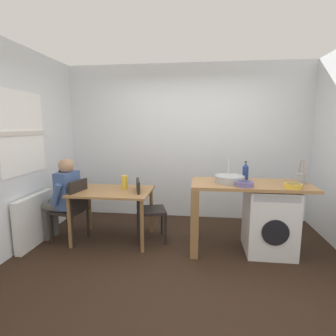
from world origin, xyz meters
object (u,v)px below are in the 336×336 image
mixing_bowl (245,184)px  colander (293,186)px  washing_machine (269,220)px  vase (124,182)px  chair_opposite (146,207)px  utensil_crock (301,178)px  seated_person (63,195)px  chair_person_seat (73,207)px  dining_table (112,197)px  bottle_tall_green (245,172)px

mixing_bowl → colander: size_ratio=1.09×
washing_machine → vase: size_ratio=4.38×
chair_opposite → washing_machine: bearing=69.1°
washing_machine → utensil_crock: bearing=8.1°
seated_person → mixing_bowl: bearing=-84.7°
utensil_crock → chair_person_seat: bearing=-178.8°
dining_table → chair_opposite: chair_opposite is taller
chair_person_seat → washing_machine: bearing=-79.5°
dining_table → mixing_bowl: (1.78, -0.30, 0.31)m
dining_table → mixing_bowl: bearing=-9.6°
mixing_bowl → vase: size_ratio=1.12×
dining_table → utensil_crock: size_ratio=3.67×
vase → mixing_bowl: bearing=-13.9°
chair_person_seat → bottle_tall_green: bearing=-75.2°
chair_person_seat → washing_machine: (2.69, 0.01, -0.08)m
bottle_tall_green → mixing_bowl: bottle_tall_green is taller
chair_person_seat → mixing_bowl: bearing=-84.4°
dining_table → utensil_crock: utensil_crock is taller
washing_machine → mixing_bowl: size_ratio=3.93×
utensil_crock → vase: (-2.36, 0.15, -0.15)m
bottle_tall_green → washing_machine: bearing=-31.2°
chair_opposite → seated_person: size_ratio=0.75×
seated_person → washing_machine: size_ratio=1.40×
chair_person_seat → bottle_tall_green: bottle_tall_green is taller
vase → chair_person_seat: bearing=-163.0°
washing_machine → colander: size_ratio=4.30×
colander → bottle_tall_green: bearing=140.7°
chair_opposite → mixing_bowl: bearing=59.4°
chair_opposite → washing_machine: 1.67m
washing_machine → colander: 0.59m
washing_machine → bottle_tall_green: bearing=148.8°
chair_opposite → vase: (-0.33, 0.07, 0.33)m
bottle_tall_green → mixing_bowl: bearing=-100.0°
chair_person_seat → washing_machine: 2.69m
utensil_crock → seated_person: bearing=-179.4°
chair_person_seat → colander: colander is taller
seated_person → utensil_crock: 3.23m
chair_person_seat → utensil_crock: 3.10m
colander → mixing_bowl: bearing=177.9°
dining_table → colander: size_ratio=5.50×
colander → chair_person_seat: bearing=175.9°
bottle_tall_green → chair_opposite: bearing=-178.0°
seated_person → vase: size_ratio=6.11×
seated_person → washing_machine: bearing=-80.1°
dining_table → chair_person_seat: 0.57m
washing_machine → mixing_bowl: mixing_bowl is taller
bottle_tall_green → mixing_bowl: (-0.07, -0.38, -0.08)m
seated_person → chair_person_seat: bearing=-90.0°
bottle_tall_green → vase: size_ratio=1.31×
vase → washing_machine: bearing=-5.8°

